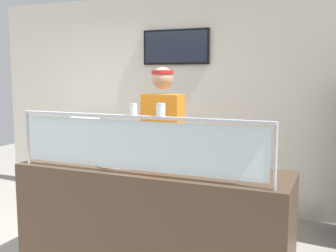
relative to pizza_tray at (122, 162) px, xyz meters
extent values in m
plane|color=gray|center=(0.28, 0.66, -0.97)|extent=(12.00, 12.00, 0.00)
cube|color=silver|center=(0.28, 1.97, 0.38)|extent=(6.61, 0.08, 2.70)
cube|color=black|center=(-0.29, 1.91, 1.07)|extent=(0.88, 0.04, 0.44)
cube|color=#1E2333|center=(-0.29, 1.89, 1.07)|extent=(0.83, 0.01, 0.39)
cube|color=#4C3828|center=(0.28, -0.01, -0.49)|extent=(2.21, 0.66, 0.95)
cylinder|color=#B2B5BC|center=(-0.73, -0.28, 0.21)|extent=(0.02, 0.02, 0.44)
cylinder|color=#B2B5BC|center=(1.28, -0.28, 0.21)|extent=(0.02, 0.02, 0.44)
cube|color=silver|center=(0.28, -0.28, 0.21)|extent=(1.95, 0.01, 0.36)
cube|color=#B2B5BC|center=(0.28, -0.28, 0.42)|extent=(2.01, 0.06, 0.02)
cylinder|color=#9EA0A8|center=(0.00, 0.00, -0.01)|extent=(0.43, 0.43, 0.01)
cylinder|color=tan|center=(0.00, 0.00, 0.00)|extent=(0.40, 0.40, 0.02)
cylinder|color=gold|center=(0.00, 0.00, 0.02)|extent=(0.35, 0.35, 0.01)
cube|color=#ADAFB7|center=(-0.03, -0.02, 0.02)|extent=(0.09, 0.28, 0.01)
cylinder|color=white|center=(0.26, -0.28, 0.46)|extent=(0.06, 0.06, 0.07)
cylinder|color=white|center=(0.26, -0.28, 0.45)|extent=(0.05, 0.05, 0.04)
cylinder|color=silver|center=(0.26, -0.28, 0.51)|extent=(0.05, 0.05, 0.02)
cylinder|color=white|center=(0.48, -0.28, 0.47)|extent=(0.07, 0.07, 0.08)
cylinder|color=red|center=(0.48, -0.28, 0.45)|extent=(0.06, 0.06, 0.05)
cylinder|color=silver|center=(0.48, -0.28, 0.51)|extent=(0.06, 0.06, 0.02)
cylinder|color=#23232D|center=(-0.05, 0.71, -0.49)|extent=(0.13, 0.13, 0.95)
cylinder|color=#23232D|center=(0.17, 0.71, -0.49)|extent=(0.13, 0.13, 0.95)
cube|color=orange|center=(0.06, 0.71, 0.26)|extent=(0.38, 0.21, 0.55)
sphere|color=tan|center=(0.06, 0.71, 0.69)|extent=(0.21, 0.21, 0.21)
cylinder|color=red|center=(0.06, 0.71, 0.75)|extent=(0.21, 0.21, 0.04)
cylinder|color=tan|center=(0.24, 0.49, 0.16)|extent=(0.08, 0.34, 0.08)
cube|color=#B7BABF|center=(-1.50, 1.48, -0.54)|extent=(0.70, 0.55, 0.85)
cube|color=silver|center=(-1.50, 1.48, -0.10)|extent=(0.42, 0.42, 0.04)
cube|color=silver|center=(-1.49, 1.48, -0.05)|extent=(0.42, 0.42, 0.04)
cube|color=silver|center=(-1.49, 1.48, -0.01)|extent=(0.43, 0.43, 0.04)
cube|color=silver|center=(-1.51, 1.48, 0.04)|extent=(0.44, 0.44, 0.04)
cube|color=silver|center=(-1.50, 1.48, 0.08)|extent=(0.43, 0.43, 0.04)
cube|color=silver|center=(-1.50, 1.48, 0.13)|extent=(0.42, 0.42, 0.04)
camera|label=1|loc=(1.64, -2.86, 0.72)|focal=43.13mm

